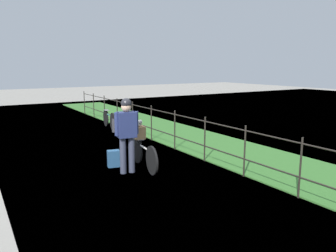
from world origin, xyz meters
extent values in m
plane|color=gray|center=(0.00, 0.00, 0.00)|extent=(60.00, 60.00, 0.00)
cube|color=#38702D|center=(0.00, 3.61, 0.01)|extent=(27.00, 2.40, 0.03)
cylinder|color=#28231E|center=(-9.00, 2.38, 0.56)|extent=(0.04, 0.04, 1.13)
cylinder|color=#28231E|center=(-7.62, 2.38, 0.56)|extent=(0.04, 0.04, 1.13)
cylinder|color=#28231E|center=(-6.23, 2.38, 0.56)|extent=(0.04, 0.04, 1.13)
cylinder|color=#28231E|center=(-4.85, 2.38, 0.56)|extent=(0.04, 0.04, 1.13)
cylinder|color=#28231E|center=(-3.46, 2.38, 0.56)|extent=(0.04, 0.04, 1.13)
cylinder|color=#28231E|center=(-2.08, 2.38, 0.56)|extent=(0.04, 0.04, 1.13)
cylinder|color=#28231E|center=(-0.69, 2.38, 0.56)|extent=(0.04, 0.04, 1.13)
cylinder|color=#28231E|center=(0.69, 2.38, 0.56)|extent=(0.04, 0.04, 1.13)
cylinder|color=#28231E|center=(2.08, 2.38, 0.56)|extent=(0.04, 0.04, 1.13)
cylinder|color=#28231E|center=(3.46, 2.38, 0.56)|extent=(0.04, 0.04, 1.13)
cylinder|color=#28231E|center=(0.00, 2.38, 0.39)|extent=(18.00, 0.03, 0.03)
cylinder|color=#28231E|center=(0.00, 2.38, 1.01)|extent=(18.00, 0.03, 0.03)
cylinder|color=black|center=(0.93, 0.74, 0.32)|extent=(0.65, 0.13, 0.65)
cylinder|color=black|center=(-0.06, 0.87, 0.32)|extent=(0.65, 0.13, 0.65)
cylinder|color=#BCB7B2|center=(0.44, 0.81, 0.50)|extent=(0.77, 0.15, 0.04)
cube|color=black|center=(0.06, 0.86, 0.55)|extent=(0.21, 0.12, 0.06)
cube|color=slate|center=(0.06, 0.86, 0.64)|extent=(0.38, 0.21, 0.02)
cube|color=#A87F51|center=(0.06, 0.86, 0.79)|extent=(0.37, 0.30, 0.30)
ellipsoid|color=silver|center=(0.06, 0.86, 1.01)|extent=(0.30, 0.18, 0.13)
sphere|color=silver|center=(0.18, 0.84, 1.07)|extent=(0.11, 0.11, 0.11)
cylinder|color=#383D51|center=(0.54, 0.44, 0.41)|extent=(0.14, 0.14, 0.82)
cylinder|color=#383D51|center=(0.51, 0.24, 0.41)|extent=(0.14, 0.14, 0.82)
cube|color=navy|center=(0.52, 0.34, 1.10)|extent=(0.31, 0.43, 0.56)
cylinder|color=navy|center=(0.55, 0.56, 1.13)|extent=(0.10, 0.10, 0.50)
cylinder|color=navy|center=(0.50, 0.12, 1.13)|extent=(0.10, 0.10, 0.50)
sphere|color=tan|center=(0.52, 0.34, 1.49)|extent=(0.22, 0.22, 0.22)
sphere|color=black|center=(0.52, 0.34, 1.57)|extent=(0.23, 0.23, 0.23)
cube|color=#28517A|center=(-0.06, 0.24, 0.20)|extent=(0.24, 0.31, 0.40)
cylinder|color=#38383D|center=(-3.94, 1.88, 0.24)|extent=(0.20, 0.20, 0.48)
cylinder|color=black|center=(-4.19, 1.92, 0.33)|extent=(0.67, 0.13, 0.67)
cylinder|color=black|center=(-5.23, 2.04, 0.33)|extent=(0.67, 0.13, 0.67)
cylinder|color=#337F70|center=(-4.71, 1.98, 0.52)|extent=(0.81, 0.14, 0.04)
cube|color=black|center=(-5.11, 2.03, 0.57)|extent=(0.21, 0.11, 0.06)
cube|color=slate|center=(-5.11, 2.03, 0.66)|extent=(0.38, 0.20, 0.02)
camera|label=1|loc=(7.02, -2.59, 2.37)|focal=35.10mm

